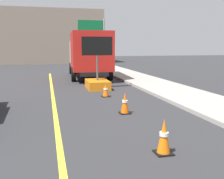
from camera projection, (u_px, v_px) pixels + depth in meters
arrow_board_trailer at (97, 80)px, 13.83m from camera, size 1.60×1.81×2.70m
box_truck at (89, 53)px, 18.70m from camera, size 2.96×7.63×3.12m
highway_guide_sign at (97, 34)px, 26.88m from camera, size 2.79×0.23×5.00m
far_building_block at (29, 37)px, 34.68m from camera, size 18.94×6.51×6.84m
traffic_cone_mid_lane at (164, 137)px, 5.45m from camera, size 0.36×0.36×0.75m
traffic_cone_far_lane at (125, 103)px, 8.74m from camera, size 0.36×0.36×0.73m
traffic_cone_curbside at (106, 90)px, 11.67m from camera, size 0.36×0.36×0.61m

